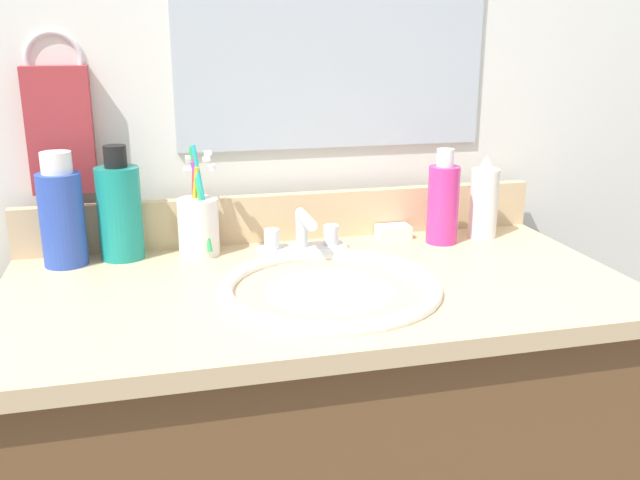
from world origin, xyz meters
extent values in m
cube|color=#D1B284|center=(0.00, 0.00, 0.81)|extent=(1.00, 0.52, 0.03)
cube|color=#D1B284|center=(0.00, 0.25, 0.87)|extent=(1.00, 0.02, 0.09)
cube|color=silver|center=(0.00, 0.31, 0.65)|extent=(2.10, 0.04, 1.30)
torus|color=silver|center=(-0.40, 0.29, 1.16)|extent=(0.10, 0.01, 0.10)
cube|color=#A53338|center=(-0.40, 0.27, 1.04)|extent=(0.11, 0.04, 0.22)
torus|color=white|center=(0.01, -0.04, 0.83)|extent=(0.35, 0.35, 0.02)
ellipsoid|color=white|center=(0.01, -0.04, 0.78)|extent=(0.30, 0.30, 0.11)
cylinder|color=#B2B5BA|center=(0.01, -0.04, 0.75)|extent=(0.04, 0.04, 0.01)
cube|color=silver|center=(0.01, 0.16, 0.83)|extent=(0.16, 0.05, 0.01)
cylinder|color=silver|center=(0.01, 0.16, 0.87)|extent=(0.02, 0.02, 0.06)
cylinder|color=silver|center=(0.01, 0.12, 0.90)|extent=(0.02, 0.09, 0.02)
cylinder|color=silver|center=(-0.05, 0.16, 0.85)|extent=(0.03, 0.03, 0.04)
cylinder|color=silver|center=(0.06, 0.16, 0.85)|extent=(0.03, 0.03, 0.04)
cylinder|color=teal|center=(-0.31, 0.21, 0.91)|extent=(0.08, 0.08, 0.16)
cylinder|color=black|center=(-0.31, 0.21, 1.01)|extent=(0.04, 0.04, 0.04)
cylinder|color=white|center=(0.37, 0.17, 0.89)|extent=(0.05, 0.05, 0.13)
cone|color=white|center=(0.37, 0.17, 0.97)|extent=(0.03, 0.03, 0.03)
cylinder|color=#D8338C|center=(0.28, 0.16, 0.90)|extent=(0.06, 0.06, 0.15)
cylinder|color=white|center=(0.28, 0.16, 0.99)|extent=(0.03, 0.03, 0.03)
cylinder|color=#2D4CB2|center=(-0.40, 0.19, 0.90)|extent=(0.07, 0.07, 0.16)
cylinder|color=white|center=(-0.40, 0.19, 1.00)|extent=(0.05, 0.05, 0.04)
cylinder|color=white|center=(-0.17, 0.19, 0.88)|extent=(0.07, 0.07, 0.10)
cylinder|color=#B23FBF|center=(-0.16, 0.20, 0.91)|extent=(0.04, 0.01, 0.16)
cube|color=white|center=(-0.14, 0.20, 0.98)|extent=(0.01, 0.02, 0.01)
cylinder|color=#D8333F|center=(-0.18, 0.21, 0.92)|extent=(0.02, 0.03, 0.17)
cube|color=white|center=(-0.18, 0.22, 0.99)|extent=(0.01, 0.02, 0.01)
cylinder|color=yellow|center=(-0.18, 0.21, 0.91)|extent=(0.02, 0.04, 0.15)
cube|color=white|center=(-0.19, 0.22, 0.97)|extent=(0.01, 0.02, 0.01)
cylinder|color=#26B2B2|center=(-0.16, 0.19, 0.93)|extent=(0.03, 0.03, 0.19)
cube|color=white|center=(-0.15, 0.18, 1.01)|extent=(0.01, 0.02, 0.01)
cylinder|color=green|center=(-0.17, 0.18, 0.93)|extent=(0.03, 0.06, 0.18)
cube|color=white|center=(-0.16, 0.16, 1.00)|extent=(0.01, 0.02, 0.01)
cube|color=white|center=(0.20, 0.21, 0.84)|extent=(0.06, 0.04, 0.02)
camera|label=1|loc=(-0.25, -1.02, 1.21)|focal=38.87mm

